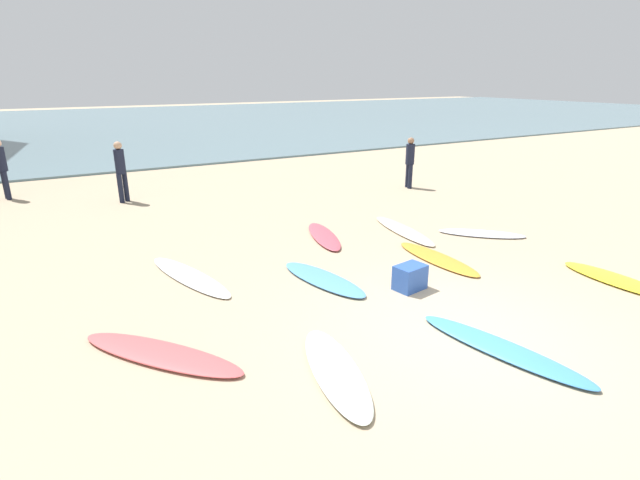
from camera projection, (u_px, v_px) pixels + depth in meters
The scene contains 16 objects.
ground_plane at pixel (461, 334), 6.91m from camera, with size 120.00×120.00×0.00m, color tan.
ocean_water at pixel (110, 125), 35.79m from camera, with size 120.00×40.00×0.08m, color slate.
surfboard_0 at pixel (502, 349), 6.45m from camera, with size 0.50×2.45×0.09m, color #4390DC.
surfboard_1 at pixel (161, 354), 6.33m from camera, with size 0.56×2.49×0.08m, color #DF5658.
surfboard_2 at pixel (189, 276), 8.80m from camera, with size 0.51×2.56×0.06m, color white.
surfboard_3 at pixel (403, 230), 11.40m from camera, with size 0.51×2.47×0.07m, color #ECE1C6.
surfboard_4 at pixel (482, 233), 11.18m from camera, with size 0.56×1.93×0.07m, color silver.
surfboard_5 at pixel (336, 371), 5.96m from camera, with size 0.57×2.06×0.09m, color silver.
surfboard_6 at pixel (437, 258), 9.66m from camera, with size 0.56×2.18×0.07m, color gold.
surfboard_7 at pixel (617, 280), 8.63m from camera, with size 0.60×1.98×0.08m, color yellow.
surfboard_8 at pixel (323, 279), 8.66m from camera, with size 0.59×2.05×0.08m, color #5397D8.
surfboard_9 at pixel (324, 236), 10.97m from camera, with size 0.52×2.06×0.08m, color #D25060.
beachgoer_near at pixel (410, 160), 15.59m from camera, with size 0.35×0.35×1.62m.
beachgoer_mid at pixel (121, 169), 13.80m from camera, with size 0.39×0.39×1.73m.
beachgoer_far at pixel (2, 166), 14.12m from camera, with size 0.33×0.34×1.75m.
beach_cooler at pixel (410, 277), 8.29m from camera, with size 0.52×0.37×0.43m, color #2D56B2.
Camera 1 is at (-4.79, -4.31, 3.48)m, focal length 27.30 mm.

